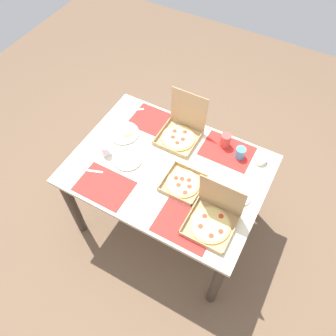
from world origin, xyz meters
name	(u,v)px	position (x,y,z in m)	size (l,w,h in m)	color
ground_plane	(168,219)	(0.00, 0.00, 0.00)	(6.00, 6.00, 0.00)	brown
dining_table	(168,178)	(0.00, 0.00, 0.64)	(1.32, 0.96, 0.76)	#3F3328
placemat_near_left	(104,186)	(-0.30, -0.33, 0.77)	(0.36, 0.26, 0.00)	red
placemat_near_right	(184,226)	(0.30, -0.33, 0.77)	(0.36, 0.26, 0.00)	red
placemat_far_left	(155,121)	(-0.30, 0.33, 0.77)	(0.36, 0.26, 0.00)	red
placemat_far_right	(227,151)	(0.30, 0.33, 0.77)	(0.36, 0.26, 0.00)	red
pizza_box_corner_right	(213,218)	(0.43, -0.23, 0.81)	(0.29, 0.29, 0.32)	tan
pizza_box_corner_left	(181,132)	(-0.06, 0.30, 0.81)	(0.28, 0.30, 0.31)	tan
pizza_box_center	(183,184)	(0.15, -0.07, 0.78)	(0.25, 0.25, 0.04)	tan
plate_far_left	(237,194)	(0.49, 0.03, 0.77)	(0.20, 0.20, 0.03)	white
plate_middle	(124,133)	(-0.43, 0.12, 0.77)	(0.22, 0.22, 0.03)	white
plate_near_left	(127,159)	(-0.28, -0.07, 0.77)	(0.21, 0.21, 0.02)	white
cup_clear_left	(106,150)	(-0.44, -0.10, 0.81)	(0.06, 0.06, 0.09)	silver
cup_spare	(240,153)	(0.39, 0.32, 0.81)	(0.07, 0.07, 0.09)	teal
cup_clear_right	(225,140)	(0.26, 0.37, 0.82)	(0.07, 0.07, 0.11)	#BF4742
condiment_bowl	(260,159)	(0.53, 0.36, 0.79)	(0.09, 0.09, 0.04)	white
knife_by_near_left	(130,110)	(-0.52, 0.34, 0.77)	(0.21, 0.02, 0.01)	#B7B7BC
knife_by_far_right	(140,197)	(-0.05, -0.29, 0.77)	(0.21, 0.02, 0.01)	#B7B7BC
fork_by_far_left	(89,171)	(-0.46, -0.28, 0.77)	(0.19, 0.02, 0.01)	#B7B7BC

